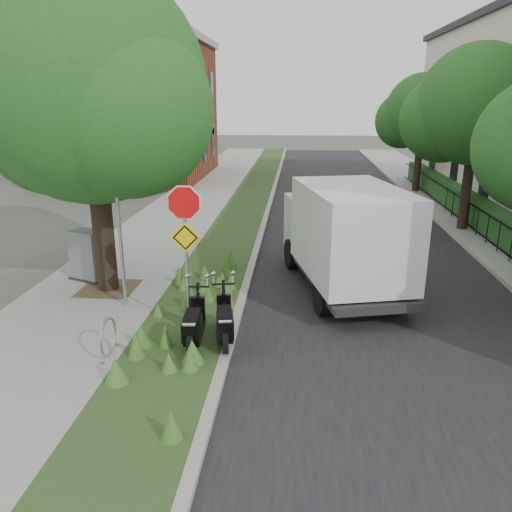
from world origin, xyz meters
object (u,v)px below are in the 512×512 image
at_px(scooter_near, 194,329).
at_px(sign_assembly, 185,230).
at_px(scooter_far, 225,326).
at_px(utility_cabinet, 89,256).
at_px(box_truck, 344,233).

bearing_deg(scooter_near, sign_assembly, 109.84).
xyz_separation_m(scooter_far, utility_cabinet, (-4.20, 3.42, 0.26)).
bearing_deg(scooter_near, box_truck, 48.86).
bearing_deg(scooter_far, sign_assembly, 148.93).
height_order(sign_assembly, scooter_far, sign_assembly).
bearing_deg(scooter_far, utility_cabinet, 140.85).
bearing_deg(box_truck, sign_assembly, -139.06).
distance_m(scooter_near, utility_cabinet, 5.09).
distance_m(scooter_far, utility_cabinet, 5.42).
height_order(box_truck, utility_cabinet, box_truck).
xyz_separation_m(scooter_near, scooter_far, (0.59, 0.17, 0.00)).
distance_m(scooter_near, scooter_far, 0.61).
bearing_deg(box_truck, scooter_far, -126.72).
relative_size(scooter_near, utility_cabinet, 1.21).
bearing_deg(utility_cabinet, scooter_far, -39.15).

